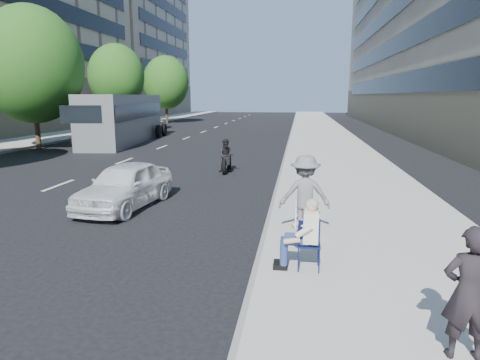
% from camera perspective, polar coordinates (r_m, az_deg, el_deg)
% --- Properties ---
extents(ground, '(160.00, 160.00, 0.00)m').
position_cam_1_polar(ground, '(7.35, -10.56, -15.03)').
color(ground, black).
rests_on(ground, ground).
extents(near_sidewalk, '(5.00, 120.00, 0.15)m').
position_cam_1_polar(near_sidewalk, '(26.49, 11.84, 4.10)').
color(near_sidewalk, '#A9A89E').
rests_on(near_sidewalk, ground).
extents(far_sidewalk, '(4.50, 120.00, 0.15)m').
position_cam_1_polar(far_sidewalk, '(32.50, -27.83, 4.32)').
color(far_sidewalk, '#A9A89E').
rests_on(far_sidewalk, ground).
extents(far_bldg_north, '(22.00, 28.00, 28.00)m').
position_cam_1_polar(far_bldg_north, '(76.21, -18.14, 18.77)').
color(far_bldg_north, tan).
rests_on(far_bldg_north, ground).
extents(tree_far_c, '(6.00, 6.00, 8.47)m').
position_cam_1_polar(tree_far_c, '(29.03, -26.04, 13.62)').
color(tree_far_c, '#382616').
rests_on(tree_far_c, ground).
extents(tree_far_d, '(4.80, 4.80, 7.65)m').
position_cam_1_polar(tree_far_d, '(39.60, -16.16, 13.15)').
color(tree_far_d, '#382616').
rests_on(tree_far_d, ground).
extents(tree_far_e, '(5.40, 5.40, 7.89)m').
position_cam_1_polar(tree_far_e, '(52.71, -9.86, 12.70)').
color(tree_far_e, '#382616').
rests_on(tree_far_e, ground).
extents(seated_protester, '(0.83, 1.12, 1.31)m').
position_cam_1_polar(seated_protester, '(7.75, 8.41, -6.58)').
color(seated_protester, navy).
rests_on(seated_protester, near_sidewalk).
extents(jogger, '(1.21, 0.76, 1.79)m').
position_cam_1_polar(jogger, '(9.70, 8.63, -1.92)').
color(jogger, slate).
rests_on(jogger, near_sidewalk).
extents(pedestrian_woman, '(0.61, 0.41, 1.63)m').
position_cam_1_polar(pedestrian_woman, '(5.78, 28.15, -13.17)').
color(pedestrian_woman, black).
rests_on(pedestrian_woman, near_sidewalk).
extents(white_sedan_near, '(2.04, 4.06, 1.33)m').
position_cam_1_polar(white_sedan_near, '(12.89, -15.07, -0.66)').
color(white_sedan_near, white).
rests_on(white_sedan_near, ground).
extents(motorcycle, '(0.75, 2.05, 1.42)m').
position_cam_1_polar(motorcycle, '(18.32, -1.80, 3.05)').
color(motorcycle, black).
rests_on(motorcycle, ground).
extents(bus, '(3.80, 12.27, 3.30)m').
position_cam_1_polar(bus, '(31.36, -15.17, 7.88)').
color(bus, slate).
rests_on(bus, ground).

